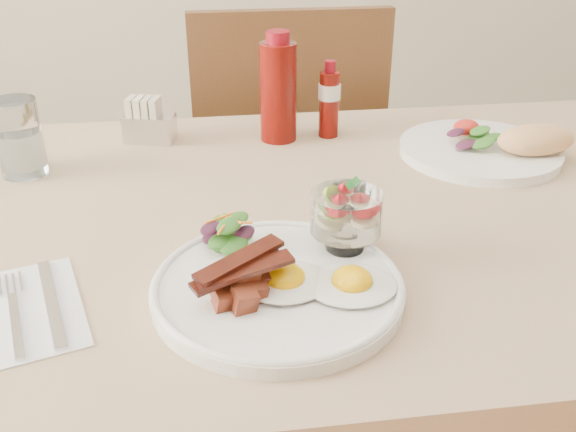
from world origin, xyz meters
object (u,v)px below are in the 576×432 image
Objects in this scene: table at (346,271)px; ketchup_bottle at (278,90)px; chair_far at (284,172)px; fruit_cup at (346,213)px; main_plate at (278,288)px; second_plate at (493,146)px; water_glass at (20,142)px; hot_sauce_bottle at (329,100)px; sugar_caddy at (148,123)px.

table is 0.36m from ketchup_bottle.
chair_far reaches higher than fruit_cup.
main_plate reaches higher than table.
second_plate is 0.75m from water_glass.
ketchup_bottle is at bearing 100.70° from table.
fruit_cup is 0.46× the size of ketchup_bottle.
table is 9.82× the size of hot_sauce_bottle.
hot_sauce_bottle is at bearing 11.82° from sugar_caddy.
chair_far is at bearing 81.90° from main_plate.
hot_sauce_bottle is 1.14× the size of water_glass.
water_glass is at bearing -169.09° from hot_sauce_bottle.
ketchup_bottle reaches higher than water_glass.
sugar_caddy is (-0.25, 0.43, -0.03)m from fruit_cup.
ketchup_bottle is 0.42m from water_glass.
main_plate is (-0.12, -0.17, 0.10)m from table.
second_plate is (0.40, 0.35, 0.01)m from main_plate.
chair_far is at bearing 43.94° from water_glass.
second_plate is 0.29m from hot_sauce_bottle.
hot_sauce_bottle is (0.15, 0.48, 0.06)m from main_plate.
table is at bearing 74.59° from fruit_cup.
chair_far reaches higher than table.
ketchup_bottle reaches higher than fruit_cup.
second_plate is at bearing 0.26° from sugar_caddy.
second_plate is (0.31, 0.28, -0.05)m from fruit_cup.
hot_sauce_bottle is (-0.25, 0.13, 0.05)m from second_plate.
second_plate is (0.28, -0.49, 0.24)m from chair_far.
second_plate is (0.28, 0.18, 0.11)m from table.
table is 1.43× the size of chair_far.
table is at bearing 55.05° from main_plate.
main_plate is 0.12m from fruit_cup.
main_plate is 2.96× the size of sugar_caddy.
hot_sauce_bottle reaches higher than main_plate.
main_plate is 3.25× the size of fruit_cup.
second_plate is 0.37m from ketchup_bottle.
ketchup_bottle is at bearing 82.70° from main_plate.
hot_sauce_bottle is 1.43× the size of sugar_caddy.
sugar_caddy is at bearing 31.77° from water_glass.
sugar_caddy is at bearing 165.13° from second_plate.
ketchup_bottle is (-0.34, 0.13, 0.07)m from second_plate.
second_plate reaches higher than main_plate.
fruit_cup is at bearing -92.18° from chair_far.
ketchup_bottle is at bearing 159.25° from second_plate.
sugar_caddy is (-0.23, 0.02, -0.06)m from ketchup_bottle.
table is 0.23m from main_plate.
chair_far is 7.83× the size of water_glass.
ketchup_bottle is 1.99× the size of sugar_caddy.
fruit_cup is 0.42m from second_plate.
fruit_cup is (-0.03, -0.77, 0.29)m from chair_far.
water_glass is (-0.47, 0.21, 0.14)m from table.
chair_far is 3.32× the size of main_plate.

